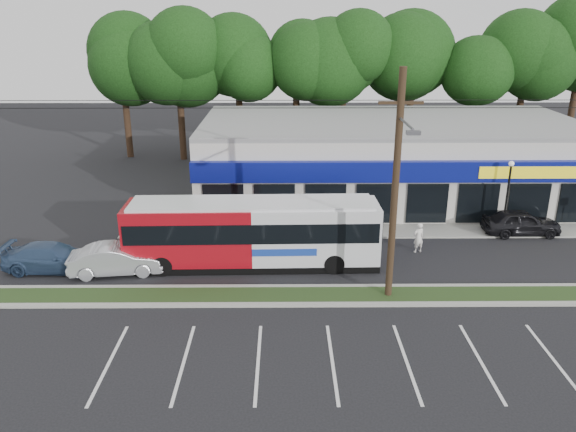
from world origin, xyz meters
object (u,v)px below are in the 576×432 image
Objects in this scene: car_dark at (521,222)px; pedestrian_b at (368,220)px; metrobus at (253,232)px; utility_pole at (392,181)px; lamp_post at (508,188)px; car_silver at (117,259)px; pedestrian_a at (418,238)px; car_blue at (52,257)px.

car_dark is 8.76m from pedestrian_b.
car_dark is (15.09, 4.00, -1.04)m from metrobus.
utility_pole reaches higher than car_dark.
lamp_post is at bearing 71.08° from car_dark.
metrobus is 2.80× the size of car_silver.
pedestrian_b is at bearing -67.16° from pedestrian_a.
metrobus reaches higher than car_silver.
lamp_post is at bearing -173.13° from pedestrian_a.
lamp_post reaches higher than car_silver.
pedestrian_b reaches higher than car_dark.
car_blue is at bearing -13.32° from pedestrian_a.
pedestrian_b is (16.14, 4.62, 0.18)m from car_blue.
metrobus is at bearing -89.11° from car_silver.
utility_pole is 7.33m from pedestrian_a.
pedestrian_b is at bearing 31.15° from metrobus.
utility_pole is at bearing -109.33° from car_silver.
pedestrian_a is (2.61, 5.07, -4.59)m from utility_pole.
pedestrian_a reaches higher than car_blue.
car_silver is at bearing 102.61° from car_dark.
car_dark is 22.22m from car_silver.
utility_pole is 12.70m from car_dark.
utility_pole reaches higher than pedestrian_b.
utility_pole is at bearing 118.65° from pedestrian_b.
pedestrian_a is at bearing 8.71° from metrobus.
utility_pole reaches higher than pedestrian_a.
lamp_post reaches higher than car_blue.
car_dark is 0.91× the size of car_blue.
car_dark is at bearing -77.77° from car_blue.
car_dark is at bearing -18.52° from lamp_post.
utility_pole is 10.55× the size of car_blue.
pedestrian_a is (15.20, 2.50, 0.08)m from car_silver.
utility_pole reaches higher than car_blue.
lamp_post is at bearing -146.86° from pedestrian_b.
metrobus is 6.72m from car_silver.
car_dark is (9.06, 7.57, -4.68)m from utility_pole.
lamp_post is at bearing 43.95° from utility_pole.
pedestrian_a reaches higher than car_dark.
lamp_post reaches higher than metrobus.
metrobus is 2.63× the size of car_blue.
metrobus reaches higher than pedestrian_a.
lamp_post is 14.86m from metrobus.
lamp_post is (8.17, 7.87, -2.74)m from utility_pole.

